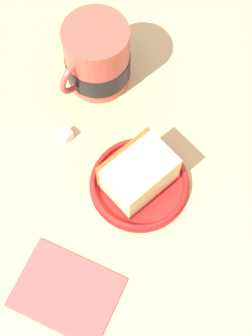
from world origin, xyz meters
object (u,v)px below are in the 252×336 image
Objects in this scene: small_plate at (139,183)px; cake_slice at (139,174)px; folded_napkin at (66,292)px; sugar_cube at (66,135)px; tea_mug at (97,58)px.

cake_slice is (0.23, -0.15, 2.97)cm from small_plate.
small_plate is 17.48cm from folded_napkin.
cake_slice is 6.97× the size of sugar_cube.
sugar_cube is at bearing -19.68° from cake_slice.
small_plate is 1.18× the size of tea_mug.
tea_mug reaches higher than folded_napkin.
tea_mug is 0.92× the size of folded_napkin.
small_plate is 1.24× the size of cake_slice.
folded_napkin is (5.24, 16.68, -0.38)cm from small_plate.
cake_slice is 0.87× the size of folded_napkin.
tea_mug is (10.27, -15.31, 1.36)cm from cake_slice.
cake_slice is at bearing 123.86° from tea_mug.
small_plate is 8.66× the size of sugar_cube.
cake_slice is 17.87cm from folded_napkin.
sugar_cube is at bearing -19.96° from small_plate.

